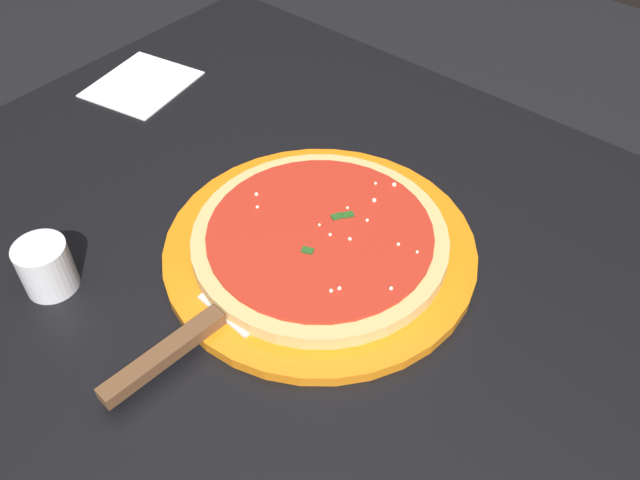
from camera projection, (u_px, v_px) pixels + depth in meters
restaurant_table at (268, 337)px, 0.81m from camera, size 0.86×0.93×0.76m
serving_plate at (320, 249)px, 0.71m from camera, size 0.33×0.33×0.01m
pizza at (320, 238)px, 0.69m from camera, size 0.27×0.27×0.02m
pizza_server at (200, 330)px, 0.62m from camera, size 0.22×0.08×0.01m
cup_small_sauce at (46, 267)px, 0.66m from camera, size 0.05×0.05×0.06m
napkin_folded_right at (142, 84)px, 0.94m from camera, size 0.16×0.15×0.00m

